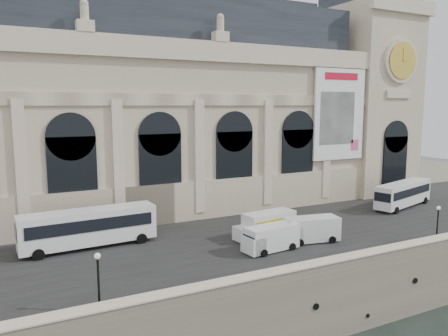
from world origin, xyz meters
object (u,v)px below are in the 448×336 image
(van_c, at_px, (308,230))
(lamp_right, at_px, (437,225))
(lamp_left, at_px, (99,283))
(van_b, at_px, (269,239))
(box_truck, at_px, (266,225))
(bus_left, at_px, (89,227))
(bus_right, at_px, (403,193))

(van_c, xyz_separation_m, lamp_right, (11.95, -6.26, 0.60))
(van_c, distance_m, lamp_left, 23.56)
(van_b, relative_size, box_truck, 0.82)
(van_c, distance_m, lamp_right, 13.50)
(bus_left, xyz_separation_m, van_c, (20.87, -8.60, -0.84))
(bus_right, distance_m, lamp_left, 46.46)
(bus_right, height_order, van_b, bus_right)
(van_c, relative_size, lamp_left, 1.47)
(bus_left, xyz_separation_m, box_truck, (17.70, -5.37, -0.77))
(van_c, bearing_deg, lamp_right, -27.64)
(van_c, relative_size, box_truck, 0.87)
(bus_right, bearing_deg, van_c, -162.92)
(van_b, height_order, lamp_right, lamp_right)
(bus_left, bearing_deg, box_truck, -16.88)
(box_truck, bearing_deg, van_c, -45.53)
(van_c, bearing_deg, bus_right, 17.08)
(van_b, xyz_separation_m, lamp_left, (-17.47, -5.42, 0.83))
(bus_left, height_order, box_truck, bus_left)
(lamp_left, xyz_separation_m, lamp_right, (34.72, -0.26, -0.18))
(bus_right, xyz_separation_m, van_c, (-21.91, -6.73, -0.63))
(van_b, height_order, lamp_left, lamp_left)
(bus_left, xyz_separation_m, bus_right, (42.78, -1.87, -0.21))
(lamp_right, bearing_deg, van_c, 152.36)
(van_c, bearing_deg, van_b, -173.80)
(bus_right, distance_m, box_truck, 25.33)
(bus_right, distance_m, van_b, 28.18)
(bus_left, height_order, bus_right, bus_left)
(lamp_right, bearing_deg, bus_right, 52.52)
(lamp_left, bearing_deg, bus_right, 15.90)
(bus_right, height_order, lamp_left, lamp_left)
(bus_right, relative_size, van_c, 1.95)
(van_b, distance_m, van_c, 5.33)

